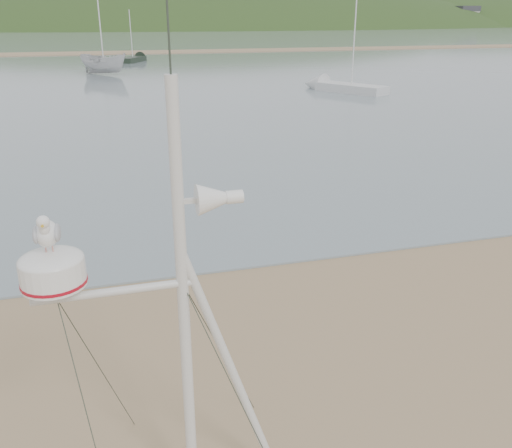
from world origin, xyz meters
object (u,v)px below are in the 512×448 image
object	(u,v)px
mast_rig	(183,397)
boat_white	(102,46)
sailboat_dark_mid	(138,58)
sailboat_white_near	(332,86)

from	to	relation	value
mast_rig	boat_white	world-z (taller)	mast_rig
boat_white	sailboat_dark_mid	distance (m)	14.07
boat_white	sailboat_dark_mid	size ratio (longest dim) A/B	0.82
mast_rig	sailboat_dark_mid	xyz separation A→B (m)	(3.89, 56.85, -0.93)
sailboat_white_near	mast_rig	bearing A→B (deg)	-115.95
sailboat_white_near	boat_white	bearing A→B (deg)	134.41
sailboat_dark_mid	boat_white	bearing A→B (deg)	-105.52
boat_white	sailboat_white_near	bearing A→B (deg)	-94.90
boat_white	mast_rig	bearing A→B (deg)	-139.53
mast_rig	sailboat_dark_mid	distance (m)	56.99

